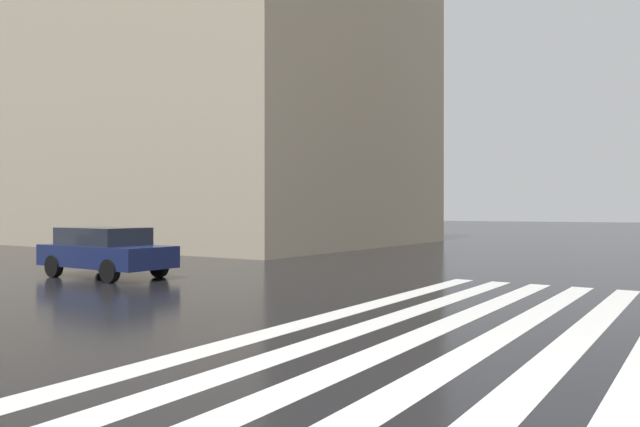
% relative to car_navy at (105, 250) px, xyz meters
% --- Properties ---
extents(ground_plane, '(220.00, 220.00, 0.00)m').
position_rel_car_navy_xyz_m(ground_plane, '(-5.50, -12.18, -0.76)').
color(ground_plane, black).
extents(zebra_crossing, '(13.00, 5.50, 0.01)m').
position_rel_car_navy_xyz_m(zebra_crossing, '(-1.50, -11.26, -0.75)').
color(zebra_crossing, silver).
rests_on(zebra_crossing, ground_plane).
extents(haussmann_block_mid, '(18.07, 27.27, 23.34)m').
position_rel_car_navy_xyz_m(haussmann_block_mid, '(16.03, 13.49, 10.68)').
color(haussmann_block_mid, tan).
rests_on(haussmann_block_mid, ground_plane).
extents(car_navy, '(1.85, 4.10, 1.41)m').
position_rel_car_navy_xyz_m(car_navy, '(0.00, 0.00, 0.00)').
color(car_navy, navy).
rests_on(car_navy, ground_plane).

